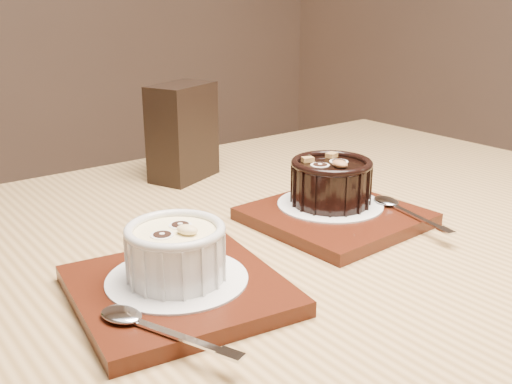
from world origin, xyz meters
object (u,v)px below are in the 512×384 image
condiment_stand (183,132)px  ramekin_white (176,250)px  table (259,317)px  ramekin_dark (331,180)px  tray_left (178,290)px  tray_right (335,217)px

condiment_stand → ramekin_white: bearing=-122.5°
table → ramekin_dark: size_ratio=12.22×
tray_left → tray_right: (0.25, 0.05, 0.00)m
table → tray_right: 0.15m
tray_right → ramekin_white: bearing=-170.7°
tray_left → ramekin_dark: bearing=14.0°
tray_right → condiment_stand: condiment_stand is taller
tray_right → condiment_stand: bearing=100.1°
table → ramekin_dark: 0.19m
tray_left → tray_right: 0.25m
ramekin_white → condiment_stand: bearing=34.5°
table → tray_left: (-0.13, -0.05, 0.10)m
table → ramekin_dark: (0.12, 0.01, 0.14)m
tray_right → tray_left: bearing=-169.5°
table → condiment_stand: bearing=76.0°
tray_left → ramekin_white: ramekin_white is taller
condiment_stand → ramekin_dark: bearing=-77.0°
table → tray_right: (0.11, -0.00, 0.10)m
ramekin_white → ramekin_dark: size_ratio=0.92×
ramekin_dark → ramekin_white: bearing=-162.0°
tray_left → ramekin_dark: 0.27m
ramekin_white → table: bearing=-4.3°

